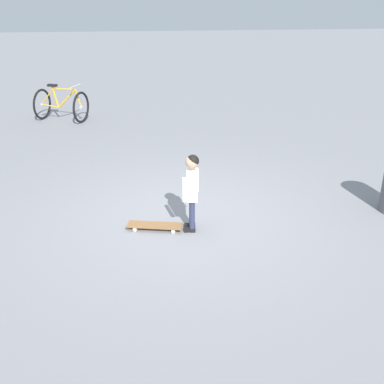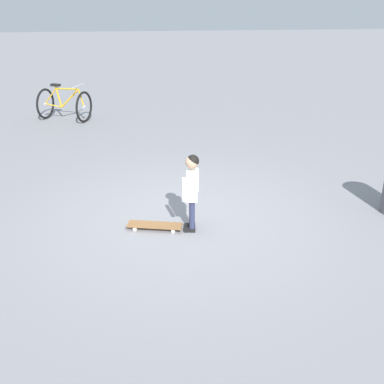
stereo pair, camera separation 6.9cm
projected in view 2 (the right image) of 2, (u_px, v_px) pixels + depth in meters
ground_plane at (184, 217)px, 6.90m from camera, size 50.00×50.00×0.00m
child_person at (192, 184)px, 6.30m from camera, size 0.35×0.25×1.06m
skateboard at (155, 225)px, 6.54m from camera, size 0.33×0.76×0.07m
bicycle_near at (64, 104)px, 11.33m from camera, size 1.07×1.26×0.85m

